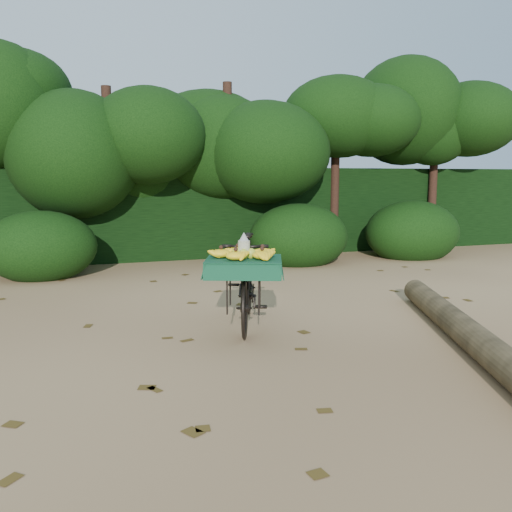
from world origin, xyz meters
name	(u,v)px	position (x,y,z in m)	size (l,w,h in m)	color
ground	(332,332)	(0.00, 0.00, 0.00)	(80.00, 80.00, 0.00)	tan
vendor_bicycle	(247,280)	(-0.78, 0.48, 0.51)	(1.17, 1.82, 1.01)	black
fallen_log	(465,331)	(0.99, -0.84, 0.14)	(0.28, 0.28, 3.85)	brown
hedge_backdrop	(196,211)	(0.00, 6.30, 0.90)	(26.00, 1.80, 1.80)	black
tree_row	(171,156)	(-0.65, 5.50, 2.00)	(14.50, 2.00, 4.00)	black
bush_clumps	(248,242)	(0.50, 4.30, 0.45)	(8.80, 1.70, 0.90)	black
leaf_litter	(306,316)	(0.00, 0.65, 0.01)	(7.00, 7.30, 0.01)	#493613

